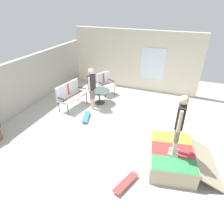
{
  "coord_description": "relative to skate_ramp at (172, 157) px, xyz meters",
  "views": [
    {
      "loc": [
        -5.14,
        -1.91,
        3.92
      ],
      "look_at": [
        -0.02,
        0.13,
        0.7
      ],
      "focal_mm": 31.34,
      "sensor_mm": 36.0,
      "label": 1
    }
  ],
  "objects": [
    {
      "name": "person_skater",
      "position": [
        -0.14,
        -0.0,
        1.19
      ],
      "size": [
        0.48,
        0.24,
        1.62
      ],
      "color": "silver",
      "rests_on": "skate_ramp"
    },
    {
      "name": "skateboard_by_bench",
      "position": [
        1.19,
        3.25,
        -0.16
      ],
      "size": [
        0.82,
        0.43,
        0.1
      ],
      "color": "#3372B2",
      "rests_on": "ground_plane"
    },
    {
      "name": "back_wall_cinderblock",
      "position": [
        0.91,
        5.97,
        0.74
      ],
      "size": [
        9.0,
        0.2,
        1.97
      ],
      "color": "#ADA89E",
      "rests_on": "ground_plane"
    },
    {
      "name": "ground_plane",
      "position": [
        0.91,
        1.97,
        -0.3
      ],
      "size": [
        12.0,
        12.0,
        0.1
      ],
      "primitive_type": "cube",
      "color": "beige"
    },
    {
      "name": "house_facade",
      "position": [
        4.71,
        2.45,
        1.13
      ],
      "size": [
        0.23,
        6.0,
        2.75
      ],
      "color": "beige",
      "rests_on": "ground_plane"
    },
    {
      "name": "patio_chair_near_house",
      "position": [
        3.48,
        3.47,
        0.37
      ],
      "size": [
        0.8,
        0.77,
        1.02
      ],
      "color": "#38383D",
      "rests_on": "ground_plane"
    },
    {
      "name": "person_watching",
      "position": [
        2.04,
        3.39,
        0.73
      ],
      "size": [
        0.48,
        0.25,
        1.67
      ],
      "color": "silver",
      "rests_on": "ground_plane"
    },
    {
      "name": "skateboard_spare",
      "position": [
        -1.14,
        0.93,
        -0.16
      ],
      "size": [
        0.82,
        0.46,
        0.1
      ],
      "color": "#B23838",
      "rests_on": "ground_plane"
    },
    {
      "name": "patio_table",
      "position": [
        2.55,
        3.33,
        0.16
      ],
      "size": [
        0.9,
        0.9,
        0.57
      ],
      "color": "#38383D",
      "rests_on": "ground_plane"
    },
    {
      "name": "patio_bench",
      "position": [
        1.81,
        4.26,
        0.37
      ],
      "size": [
        1.32,
        0.74,
        1.02
      ],
      "color": "#38383D",
      "rests_on": "ground_plane"
    },
    {
      "name": "skate_ramp",
      "position": [
        0.0,
        0.0,
        0.0
      ],
      "size": [
        1.91,
        2.03,
        0.49
      ],
      "color": "tan",
      "rests_on": "ground_plane"
    }
  ]
}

